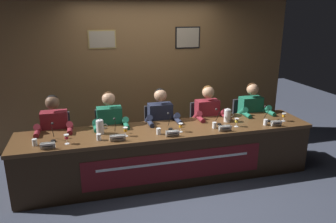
{
  "coord_description": "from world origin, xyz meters",
  "views": [
    {
      "loc": [
        -1.1,
        -4.1,
        2.31
      ],
      "look_at": [
        0.0,
        0.0,
        1.0
      ],
      "focal_mm": 34.36,
      "sensor_mm": 36.0,
      "label": 1
    }
  ],
  "objects_px": {
    "nameplate_left": "(118,138)",
    "chair_right": "(204,130)",
    "microphone_center": "(170,124)",
    "water_cup_far_left": "(35,143)",
    "chair_far_left": "(58,145)",
    "chair_left": "(110,140)",
    "water_cup_right": "(214,126)",
    "juice_glass_far_left": "(67,137)",
    "juice_glass_center": "(181,126)",
    "nameplate_far_left": "(48,146)",
    "water_pitcher_left_side": "(100,127)",
    "nameplate_right": "(225,128)",
    "microphone_far_right": "(267,116)",
    "panelist_center": "(162,122)",
    "juice_glass_far_right": "(284,116)",
    "water_cup_far_right": "(266,122)",
    "panelist_left": "(110,127)",
    "panelist_far_right": "(253,115)",
    "microphone_far_left": "(53,135)",
    "water_cup_left": "(99,137)",
    "panelist_right": "(209,118)",
    "juice_glass_left": "(126,130)",
    "panelist_far_left": "(55,132)",
    "nameplate_center": "(173,133)",
    "chair_far_right": "(246,126)",
    "nameplate_far_right": "(276,123)",
    "juice_glass_right": "(237,121)",
    "microphone_right": "(218,119)",
    "water_cup_center": "(159,132)",
    "microphone_left": "(115,130)",
    "water_pitcher_right_side": "(227,115)"
  },
  "relations": [
    {
      "from": "nameplate_left",
      "to": "chair_right",
      "type": "bearing_deg",
      "value": 29.63
    },
    {
      "from": "microphone_center",
      "to": "water_cup_far_left",
      "type": "bearing_deg",
      "value": -175.41
    },
    {
      "from": "chair_far_left",
      "to": "nameplate_left",
      "type": "relative_size",
      "value": 4.52
    },
    {
      "from": "chair_left",
      "to": "water_cup_right",
      "type": "height_order",
      "value": "chair_left"
    },
    {
      "from": "juice_glass_far_left",
      "to": "juice_glass_center",
      "type": "bearing_deg",
      "value": 1.39
    },
    {
      "from": "nameplate_far_left",
      "to": "water_pitcher_left_side",
      "type": "xyz_separation_m",
      "value": [
        0.64,
        0.36,
        0.05
      ]
    },
    {
      "from": "nameplate_right",
      "to": "microphone_far_right",
      "type": "relative_size",
      "value": 0.83
    },
    {
      "from": "panelist_center",
      "to": "chair_right",
      "type": "bearing_deg",
      "value": 14.51
    },
    {
      "from": "panelist_center",
      "to": "chair_right",
      "type": "xyz_separation_m",
      "value": [
        0.77,
        0.2,
        -0.28
      ]
    },
    {
      "from": "juice_glass_far_right",
      "to": "water_cup_far_right",
      "type": "bearing_deg",
      "value": -166.58
    },
    {
      "from": "nameplate_right",
      "to": "panelist_left",
      "type": "bearing_deg",
      "value": 155.63
    },
    {
      "from": "panelist_far_right",
      "to": "water_pitcher_left_side",
      "type": "height_order",
      "value": "panelist_far_right"
    },
    {
      "from": "microphone_far_left",
      "to": "panelist_far_right",
      "type": "xyz_separation_m",
      "value": [
        3.06,
        0.42,
        -0.11
      ]
    },
    {
      "from": "juice_glass_far_left",
      "to": "water_cup_left",
      "type": "relative_size",
      "value": 1.46
    },
    {
      "from": "panelist_left",
      "to": "panelist_right",
      "type": "bearing_deg",
      "value": 0.0
    },
    {
      "from": "chair_far_left",
      "to": "microphone_far_right",
      "type": "distance_m",
      "value": 3.16
    },
    {
      "from": "nameplate_far_left",
      "to": "juice_glass_left",
      "type": "distance_m",
      "value": 0.97
    },
    {
      "from": "chair_far_left",
      "to": "panelist_far_left",
      "type": "xyz_separation_m",
      "value": [
        -0.0,
        -0.2,
        0.28
      ]
    },
    {
      "from": "panelist_right",
      "to": "nameplate_center",
      "type": "bearing_deg",
      "value": -139.11
    },
    {
      "from": "panelist_left",
      "to": "chair_far_right",
      "type": "xyz_separation_m",
      "value": [
        2.31,
        0.2,
        -0.28
      ]
    },
    {
      "from": "panelist_left",
      "to": "nameplate_far_right",
      "type": "xyz_separation_m",
      "value": [
        2.3,
        -0.68,
        0.08
      ]
    },
    {
      "from": "juice_glass_right",
      "to": "microphone_right",
      "type": "relative_size",
      "value": 0.57
    },
    {
      "from": "water_cup_center",
      "to": "juice_glass_far_right",
      "type": "relative_size",
      "value": 0.69
    },
    {
      "from": "water_cup_right",
      "to": "water_cup_far_right",
      "type": "xyz_separation_m",
      "value": [
        0.77,
        -0.07,
        0.0
      ]
    },
    {
      "from": "water_cup_far_left",
      "to": "chair_far_right",
      "type": "xyz_separation_m",
      "value": [
        3.27,
        0.74,
        -0.35
      ]
    },
    {
      "from": "juice_glass_left",
      "to": "water_cup_left",
      "type": "bearing_deg",
      "value": -171.56
    },
    {
      "from": "chair_right",
      "to": "juice_glass_right",
      "type": "relative_size",
      "value": 7.22
    },
    {
      "from": "water_cup_far_left",
      "to": "panelist_right",
      "type": "xyz_separation_m",
      "value": [
        2.5,
        0.54,
        -0.08
      ]
    },
    {
      "from": "juice_glass_far_left",
      "to": "microphone_left",
      "type": "bearing_deg",
      "value": 13.34
    },
    {
      "from": "juice_glass_far_left",
      "to": "juice_glass_far_right",
      "type": "distance_m",
      "value": 3.11
    },
    {
      "from": "microphone_left",
      "to": "juice_glass_center",
      "type": "bearing_deg",
      "value": -7.21
    },
    {
      "from": "chair_left",
      "to": "water_cup_far_right",
      "type": "distance_m",
      "value": 2.34
    },
    {
      "from": "juice_glass_far_right",
      "to": "water_pitcher_right_side",
      "type": "xyz_separation_m",
      "value": [
        -0.82,
        0.2,
        0.01
      ]
    },
    {
      "from": "microphone_left",
      "to": "nameplate_far_right",
      "type": "bearing_deg",
      "value": -5.97
    },
    {
      "from": "nameplate_far_left",
      "to": "nameplate_left",
      "type": "height_order",
      "value": "same"
    },
    {
      "from": "chair_far_left",
      "to": "water_cup_left",
      "type": "bearing_deg",
      "value": -53.3
    },
    {
      "from": "juice_glass_right",
      "to": "water_pitcher_right_side",
      "type": "bearing_deg",
      "value": 96.92
    },
    {
      "from": "juice_glass_left",
      "to": "chair_far_right",
      "type": "distance_m",
      "value": 2.3
    },
    {
      "from": "microphone_center",
      "to": "panelist_right",
      "type": "height_order",
      "value": "panelist_right"
    },
    {
      "from": "juice_glass_far_right",
      "to": "water_cup_far_right",
      "type": "xyz_separation_m",
      "value": [
        -0.35,
        -0.08,
        -0.05
      ]
    },
    {
      "from": "juice_glass_left",
      "to": "panelist_far_right",
      "type": "xyz_separation_m",
      "value": [
        2.15,
        0.52,
        -0.12
      ]
    },
    {
      "from": "nameplate_far_left",
      "to": "microphone_far_left",
      "type": "xyz_separation_m",
      "value": [
        0.05,
        0.27,
        0.03
      ]
    },
    {
      "from": "water_pitcher_left_side",
      "to": "water_pitcher_right_side",
      "type": "xyz_separation_m",
      "value": [
        1.87,
        0.02,
        0.0
      ]
    },
    {
      "from": "juice_glass_far_right",
      "to": "chair_far_right",
      "type": "bearing_deg",
      "value": 106.89
    },
    {
      "from": "microphone_far_left",
      "to": "nameplate_left",
      "type": "height_order",
      "value": "microphone_far_left"
    },
    {
      "from": "chair_far_left",
      "to": "microphone_left",
      "type": "xyz_separation_m",
      "value": [
        0.8,
        -0.64,
        0.39
      ]
    },
    {
      "from": "water_cup_center",
      "to": "nameplate_far_right",
      "type": "distance_m",
      "value": 1.72
    },
    {
      "from": "panelist_far_left",
      "to": "microphone_center",
      "type": "height_order",
      "value": "panelist_far_left"
    },
    {
      "from": "panelist_far_right",
      "to": "water_pitcher_left_side",
      "type": "xyz_separation_m",
      "value": [
        -2.47,
        -0.33,
        0.13
      ]
    },
    {
      "from": "juice_glass_left",
      "to": "microphone_center",
      "type": "height_order",
      "value": "microphone_center"
    }
  ]
}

